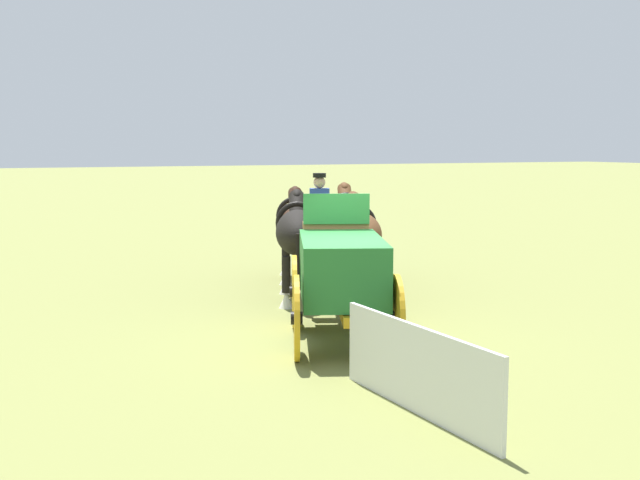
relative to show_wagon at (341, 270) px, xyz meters
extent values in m
plane|color=olive|center=(-0.14, 0.05, -1.20)|extent=(220.00, 220.00, 0.00)
cube|color=#236B2D|center=(-0.14, 0.05, 0.06)|extent=(3.01, 2.25, 1.00)
cube|color=brown|center=(1.34, -0.55, 0.60)|extent=(0.97, 1.33, 0.12)
cube|color=#236B2D|center=(1.72, -0.70, -0.09)|extent=(0.62, 1.08, 0.60)
cube|color=#236B2D|center=(1.07, -0.44, 0.94)|extent=(0.51, 1.14, 0.55)
cube|color=gold|center=(-0.14, 0.05, -0.54)|extent=(2.82, 1.26, 0.16)
cylinder|color=gold|center=(1.15, 0.36, -0.54)|extent=(1.26, 0.57, 1.32)
cylinder|color=black|center=(1.15, 0.36, -0.54)|extent=(0.25, 0.24, 0.20)
cylinder|color=gold|center=(0.57, -1.07, -0.54)|extent=(1.26, 0.57, 1.32)
cylinder|color=black|center=(0.57, -1.07, -0.54)|extent=(0.25, 0.24, 0.20)
cylinder|color=gold|center=(-0.85, 1.17, -0.54)|extent=(1.26, 0.57, 1.32)
cylinder|color=black|center=(-0.85, 1.17, -0.54)|extent=(0.25, 0.24, 0.20)
cylinder|color=gold|center=(-1.43, -0.26, -0.54)|extent=(1.26, 0.57, 1.32)
cylinder|color=black|center=(-1.43, -0.26, -0.54)|extent=(0.25, 0.24, 0.20)
cylinder|color=brown|center=(2.32, -0.94, -0.49)|extent=(2.45, 1.07, 0.10)
cube|color=#2D2D33|center=(1.57, -0.32, 0.74)|extent=(0.49, 0.45, 0.16)
cube|color=#334C99|center=(1.45, -0.28, 1.02)|extent=(0.36, 0.42, 0.55)
sphere|color=tan|center=(1.45, -0.28, 1.40)|extent=(0.22, 0.22, 0.22)
cylinder|color=black|center=(1.45, -0.28, 1.53)|extent=(0.24, 0.24, 0.08)
ellipsoid|color=black|center=(3.40, -0.68, 0.26)|extent=(2.35, 1.69, 0.95)
cylinder|color=black|center=(4.19, -0.72, -0.52)|extent=(0.18, 0.18, 0.74)
cone|color=silver|center=(4.19, -0.72, -1.04)|extent=(0.30, 0.30, 0.32)
cylinder|color=black|center=(4.00, -1.20, -0.52)|extent=(0.18, 0.18, 0.74)
cone|color=silver|center=(4.00, -1.20, -1.04)|extent=(0.30, 0.30, 0.32)
cylinder|color=black|center=(2.79, -0.15, -0.52)|extent=(0.18, 0.18, 0.74)
cone|color=silver|center=(2.79, -0.15, -1.04)|extent=(0.30, 0.30, 0.32)
cylinder|color=black|center=(2.60, -0.64, -0.52)|extent=(0.18, 0.18, 0.74)
cone|color=silver|center=(2.60, -0.64, -1.04)|extent=(0.30, 0.30, 0.32)
cylinder|color=black|center=(4.64, -1.18, 0.66)|extent=(1.01, 0.69, 0.81)
ellipsoid|color=black|center=(4.98, -1.32, 0.92)|extent=(0.65, 0.47, 0.32)
cube|color=silver|center=(5.24, -1.42, 0.92)|extent=(0.09, 0.12, 0.24)
torus|color=black|center=(4.30, -1.04, 0.36)|extent=(0.48, 0.95, 0.98)
cylinder|color=black|center=(2.35, -0.25, -0.04)|extent=(0.14, 0.14, 0.80)
ellipsoid|color=brown|center=(2.91, -1.88, 0.22)|extent=(2.20, 1.60, 0.92)
cylinder|color=brown|center=(3.65, -1.91, -0.53)|extent=(0.18, 0.18, 0.72)
cone|color=silver|center=(3.65, -1.91, -1.05)|extent=(0.30, 0.30, 0.31)
cylinder|color=brown|center=(3.47, -2.38, -0.53)|extent=(0.18, 0.18, 0.72)
cone|color=silver|center=(3.47, -2.38, -1.05)|extent=(0.30, 0.30, 0.31)
cylinder|color=brown|center=(2.35, -1.39, -0.53)|extent=(0.18, 0.18, 0.72)
cone|color=silver|center=(2.35, -1.39, -1.05)|extent=(0.30, 0.30, 0.31)
cylinder|color=brown|center=(2.16, -1.85, -0.53)|extent=(0.18, 0.18, 0.72)
cone|color=silver|center=(2.16, -1.85, -1.05)|extent=(0.30, 0.30, 0.31)
cylinder|color=brown|center=(4.09, -2.36, 0.61)|extent=(1.01, 0.69, 0.81)
ellipsoid|color=brown|center=(4.43, -2.50, 0.87)|extent=(0.65, 0.47, 0.32)
cube|color=silver|center=(4.69, -2.60, 0.87)|extent=(0.09, 0.12, 0.24)
torus|color=black|center=(3.75, -2.22, 0.32)|extent=(0.46, 0.92, 0.94)
cylinder|color=black|center=(1.93, -1.49, -0.08)|extent=(0.14, 0.14, 0.80)
ellipsoid|color=#331E14|center=(5.81, -1.65, 0.19)|extent=(2.19, 1.64, 0.97)
cylinder|color=#331E14|center=(6.55, -1.66, -0.56)|extent=(0.18, 0.18, 0.69)
cone|color=silver|center=(6.55, -1.66, -1.05)|extent=(0.30, 0.30, 0.30)
cylinder|color=#331E14|center=(6.35, -2.16, -0.56)|extent=(0.18, 0.18, 0.69)
cone|color=silver|center=(6.35, -2.16, -1.05)|extent=(0.30, 0.30, 0.30)
cylinder|color=#331E14|center=(5.27, -1.15, -0.56)|extent=(0.18, 0.18, 0.69)
cone|color=silver|center=(5.27, -1.15, -1.05)|extent=(0.30, 0.30, 0.30)
cylinder|color=#331E14|center=(5.07, -1.64, -0.56)|extent=(0.18, 0.18, 0.69)
cone|color=silver|center=(5.07, -1.64, -1.05)|extent=(0.30, 0.30, 0.30)
cylinder|color=#331E14|center=(6.97, -2.12, 0.60)|extent=(1.01, 0.69, 0.81)
ellipsoid|color=#331E14|center=(7.31, -2.26, 0.86)|extent=(0.65, 0.47, 0.32)
cube|color=silver|center=(7.57, -2.36, 0.86)|extent=(0.09, 0.12, 0.24)
torus|color=black|center=(6.63, -1.98, 0.29)|extent=(0.48, 0.97, 0.99)
cylinder|color=black|center=(4.85, -1.26, -0.11)|extent=(0.14, 0.14, 0.80)
ellipsoid|color=brown|center=(5.32, -2.86, 0.29)|extent=(2.23, 1.66, 0.98)
cylinder|color=brown|center=(6.07, -2.87, -0.50)|extent=(0.18, 0.18, 0.75)
cone|color=silver|center=(6.07, -2.87, -1.04)|extent=(0.30, 0.30, 0.32)
cylinder|color=brown|center=(5.87, -3.37, -0.50)|extent=(0.18, 0.18, 0.75)
cone|color=silver|center=(5.87, -3.37, -1.04)|extent=(0.30, 0.30, 0.32)
cylinder|color=brown|center=(4.77, -2.34, -0.50)|extent=(0.18, 0.18, 0.75)
cone|color=silver|center=(4.77, -2.34, -1.04)|extent=(0.30, 0.30, 0.32)
cylinder|color=brown|center=(4.57, -2.84, -0.50)|extent=(0.18, 0.18, 0.75)
cone|color=silver|center=(4.57, -2.84, -1.04)|extent=(0.30, 0.30, 0.32)
cylinder|color=brown|center=(6.50, -3.33, 0.69)|extent=(1.01, 0.69, 0.81)
ellipsoid|color=brown|center=(6.84, -3.47, 0.95)|extent=(0.65, 0.47, 0.32)
cube|color=silver|center=(7.10, -3.58, 0.95)|extent=(0.09, 0.12, 0.24)
torus|color=black|center=(6.16, -3.20, 0.39)|extent=(0.49, 0.97, 1.00)
cylinder|color=black|center=(4.34, -2.46, -0.01)|extent=(0.14, 0.14, 0.80)
cube|color=silver|center=(-3.65, 0.75, -0.65)|extent=(3.20, 0.24, 1.10)
camera|label=1|loc=(-11.56, 5.71, 2.08)|focal=43.65mm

